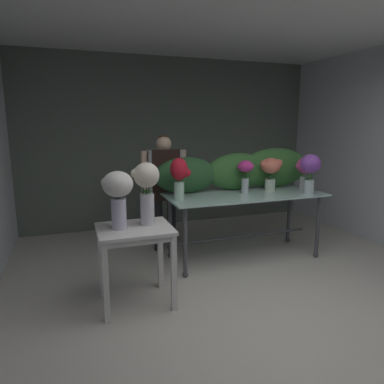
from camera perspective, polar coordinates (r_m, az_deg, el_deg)
ground_plane at (r=4.57m, az=3.43°, el=-10.98°), size 8.12×8.12×0.00m
wall_back at (r=5.98m, az=-3.34°, el=8.09°), size 5.10×0.12×2.79m
wall_right at (r=5.74m, az=28.00°, el=6.67°), size 0.12×3.81×2.79m
ceiling_slab at (r=4.37m, az=3.92°, el=26.18°), size 5.22×3.81×0.12m
display_table_glass at (r=4.45m, az=8.68°, el=-1.99°), size 2.01×0.83×0.86m
side_table_white at (r=3.33m, az=-9.42°, el=-7.59°), size 0.69×0.58×0.77m
florist at (r=4.65m, az=-4.59°, el=1.92°), size 0.62×0.24×1.57m
foliage_backdrop at (r=4.67m, az=7.83°, el=3.47°), size 2.24×0.29×0.54m
vase_fuchsia_ranunculus at (r=4.86m, az=17.99°, el=3.59°), size 0.21×0.20×0.43m
vase_coral_stock at (r=4.66m, az=12.90°, el=3.66°), size 0.32×0.26×0.43m
vase_violet_lilies at (r=4.57m, az=18.98°, el=3.72°), size 0.28×0.25×0.50m
vase_magenta_freesia at (r=4.43m, az=8.84°, el=3.34°), size 0.22×0.20×0.42m
vase_crimson_anemones at (r=3.98m, az=-2.08°, el=2.74°), size 0.24×0.20×0.49m
vase_white_roses_tall at (r=3.20m, az=-12.16°, el=-0.22°), size 0.29×0.28×0.54m
vase_cream_lisianthus_tall at (r=3.29m, az=-7.56°, el=0.77°), size 0.27×0.25×0.60m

